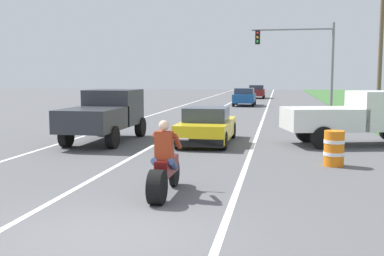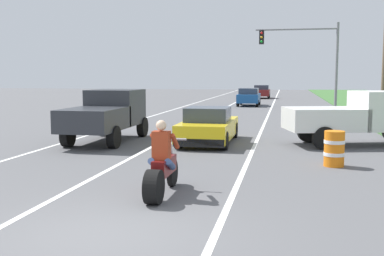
{
  "view_description": "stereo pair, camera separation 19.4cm",
  "coord_description": "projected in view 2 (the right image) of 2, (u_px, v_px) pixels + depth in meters",
  "views": [
    {
      "loc": [
        2.66,
        -6.79,
        2.53
      ],
      "look_at": [
        0.17,
        6.59,
        1.0
      ],
      "focal_mm": 43.38,
      "sensor_mm": 36.0,
      "label": 1
    },
    {
      "loc": [
        2.85,
        -6.75,
        2.53
      ],
      "look_at": [
        0.17,
        6.59,
        1.0
      ],
      "focal_mm": 43.38,
      "sensor_mm": 36.0,
      "label": 2
    }
  ],
  "objects": [
    {
      "name": "lane_stripe_left_solid",
      "position": [
        145.0,
        118.0,
        27.96
      ],
      "size": [
        0.14,
        120.0,
        0.01
      ],
      "primitive_type": "cube",
      "color": "white",
      "rests_on": "ground"
    },
    {
      "name": "lane_stripe_centre_dashed",
      "position": [
        204.0,
        119.0,
        27.26
      ],
      "size": [
        0.14,
        120.0,
        0.01
      ],
      "primitive_type": "cube",
      "color": "white",
      "rests_on": "ground"
    },
    {
      "name": "sports_car_yellow",
      "position": [
        208.0,
        126.0,
        17.51
      ],
      "size": [
        1.84,
        4.3,
        1.37
      ],
      "color": "yellow",
      "rests_on": "ground"
    },
    {
      "name": "construction_barrel_nearest",
      "position": [
        334.0,
        149.0,
        13.0
      ],
      "size": [
        0.58,
        0.58,
        1.0
      ],
      "color": "orange",
      "rests_on": "ground"
    },
    {
      "name": "distant_car_far_ahead",
      "position": [
        249.0,
        97.0,
        39.38
      ],
      "size": [
        1.8,
        4.0,
        1.5
      ],
      "color": "#194C8C",
      "rests_on": "ground"
    },
    {
      "name": "motorcycle_with_rider",
      "position": [
        162.0,
        169.0,
        9.72
      ],
      "size": [
        0.7,
        2.21,
        1.62
      ],
      "color": "black",
      "rests_on": "ground"
    },
    {
      "name": "ground_plane",
      "position": [
        101.0,
        235.0,
        7.42
      ],
      "size": [
        160.0,
        160.0,
        0.0
      ],
      "primitive_type": "plane",
      "color": "#565659"
    },
    {
      "name": "pickup_truck_right_shoulder_white",
      "position": [
        360.0,
        115.0,
        16.88
      ],
      "size": [
        5.14,
        3.14,
        1.98
      ],
      "color": "silver",
      "rests_on": "ground"
    },
    {
      "name": "distant_car_further_ahead",
      "position": [
        262.0,
        91.0,
        52.55
      ],
      "size": [
        1.8,
        4.0,
        1.5
      ],
      "color": "maroon",
      "rests_on": "ground"
    },
    {
      "name": "traffic_light_mast_near",
      "position": [
        310.0,
        53.0,
        30.59
      ],
      "size": [
        5.39,
        0.34,
        6.0
      ],
      "color": "gray",
      "rests_on": "ground"
    },
    {
      "name": "pickup_truck_left_lane_dark_grey",
      "position": [
        107.0,
        113.0,
        17.9
      ],
      "size": [
        2.02,
        4.8,
        1.98
      ],
      "color": "#2D3035",
      "rests_on": "ground"
    },
    {
      "name": "lane_stripe_right_solid",
      "position": [
        266.0,
        120.0,
        26.55
      ],
      "size": [
        0.14,
        120.0,
        0.01
      ],
      "primitive_type": "cube",
      "color": "white",
      "rests_on": "ground"
    }
  ]
}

